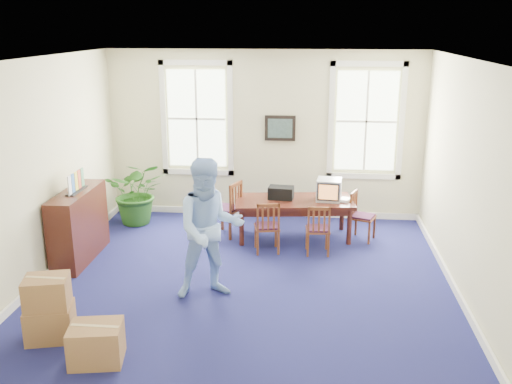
# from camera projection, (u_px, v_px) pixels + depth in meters

# --- Properties ---
(floor) EXTENTS (6.50, 6.50, 0.00)m
(floor) POSITION_uv_depth(u_px,v_px,m) (245.00, 286.00, 8.23)
(floor) COLOR navy
(floor) RESTS_ON ground
(ceiling) EXTENTS (6.50, 6.50, 0.00)m
(ceiling) POSITION_uv_depth(u_px,v_px,m) (244.00, 60.00, 7.32)
(ceiling) COLOR white
(ceiling) RESTS_ON ground
(wall_back) EXTENTS (6.50, 0.00, 6.50)m
(wall_back) POSITION_uv_depth(u_px,v_px,m) (265.00, 135.00, 10.87)
(wall_back) COLOR beige
(wall_back) RESTS_ON ground
(wall_front) EXTENTS (6.50, 0.00, 6.50)m
(wall_front) POSITION_uv_depth(u_px,v_px,m) (197.00, 283.00, 4.67)
(wall_front) COLOR beige
(wall_front) RESTS_ON ground
(wall_left) EXTENTS (0.00, 6.50, 6.50)m
(wall_left) POSITION_uv_depth(u_px,v_px,m) (34.00, 174.00, 8.06)
(wall_left) COLOR beige
(wall_left) RESTS_ON ground
(wall_right) EXTENTS (0.00, 6.50, 6.50)m
(wall_right) POSITION_uv_depth(u_px,v_px,m) (471.00, 186.00, 7.49)
(wall_right) COLOR beige
(wall_right) RESTS_ON ground
(baseboard_back) EXTENTS (6.00, 0.04, 0.12)m
(baseboard_back) POSITION_uv_depth(u_px,v_px,m) (264.00, 212.00, 11.28)
(baseboard_back) COLOR white
(baseboard_back) RESTS_ON ground
(baseboard_left) EXTENTS (0.04, 6.50, 0.12)m
(baseboard_left) POSITION_uv_depth(u_px,v_px,m) (47.00, 274.00, 8.49)
(baseboard_left) COLOR white
(baseboard_left) RESTS_ON ground
(baseboard_right) EXTENTS (0.04, 6.50, 0.12)m
(baseboard_right) POSITION_uv_depth(u_px,v_px,m) (457.00, 292.00, 7.93)
(baseboard_right) COLOR white
(baseboard_right) RESTS_ON ground
(window_left) EXTENTS (1.40, 0.12, 2.20)m
(window_left) POSITION_uv_depth(u_px,v_px,m) (197.00, 119.00, 10.89)
(window_left) COLOR white
(window_left) RESTS_ON ground
(window_right) EXTENTS (1.40, 0.12, 2.20)m
(window_right) POSITION_uv_depth(u_px,v_px,m) (366.00, 121.00, 10.59)
(window_right) COLOR white
(window_right) RESTS_ON ground
(wall_picture) EXTENTS (0.58, 0.06, 0.48)m
(wall_picture) POSITION_uv_depth(u_px,v_px,m) (280.00, 128.00, 10.76)
(wall_picture) COLOR black
(wall_picture) RESTS_ON ground
(conference_table) EXTENTS (2.14, 1.17, 0.70)m
(conference_table) POSITION_uv_depth(u_px,v_px,m) (294.00, 218.00, 10.04)
(conference_table) COLOR #431A11
(conference_table) RESTS_ON ground
(crt_tv) EXTENTS (0.46, 0.49, 0.38)m
(crt_tv) POSITION_uv_depth(u_px,v_px,m) (329.00, 190.00, 9.87)
(crt_tv) COLOR #B7B7BC
(crt_tv) RESTS_ON conference_table
(game_console) EXTENTS (0.22, 0.24, 0.05)m
(game_console) POSITION_uv_depth(u_px,v_px,m) (345.00, 200.00, 9.85)
(game_console) COLOR white
(game_console) RESTS_ON conference_table
(equipment_bag) EXTENTS (0.45, 0.32, 0.22)m
(equipment_bag) POSITION_uv_depth(u_px,v_px,m) (281.00, 193.00, 9.97)
(equipment_bag) COLOR black
(equipment_bag) RESTS_ON conference_table
(chair_near_left) EXTENTS (0.47, 0.47, 0.88)m
(chair_near_left) POSITION_uv_depth(u_px,v_px,m) (267.00, 226.00, 9.39)
(chair_near_left) COLOR brown
(chair_near_left) RESTS_ON ground
(chair_near_right) EXTENTS (0.41, 0.41, 0.85)m
(chair_near_right) POSITION_uv_depth(u_px,v_px,m) (318.00, 229.00, 9.31)
(chair_near_right) COLOR brown
(chair_near_right) RESTS_ON ground
(chair_end_left) EXTENTS (0.58, 0.58, 1.00)m
(chair_end_left) POSITION_uv_depth(u_px,v_px,m) (226.00, 208.00, 10.11)
(chair_end_left) COLOR brown
(chair_end_left) RESTS_ON ground
(chair_end_right) EXTENTS (0.50, 0.50, 0.86)m
(chair_end_right) POSITION_uv_depth(u_px,v_px,m) (363.00, 216.00, 9.90)
(chair_end_right) COLOR brown
(chair_end_right) RESTS_ON ground
(man) EXTENTS (1.14, 1.01, 1.96)m
(man) POSITION_uv_depth(u_px,v_px,m) (210.00, 229.00, 7.70)
(man) COLOR #99C1FE
(man) RESTS_ON ground
(credenza) EXTENTS (0.43, 1.48, 1.16)m
(credenza) POSITION_uv_depth(u_px,v_px,m) (79.00, 224.00, 9.05)
(credenza) COLOR #431A11
(credenza) RESTS_ON ground
(brochure_rack) EXTENTS (0.32, 0.76, 0.33)m
(brochure_rack) POSITION_uv_depth(u_px,v_px,m) (76.00, 179.00, 8.84)
(brochure_rack) COLOR #99999E
(brochure_rack) RESTS_ON credenza
(potted_plant) EXTENTS (1.23, 1.11, 1.22)m
(potted_plant) POSITION_uv_depth(u_px,v_px,m) (137.00, 192.00, 10.69)
(potted_plant) COLOR #235517
(potted_plant) RESTS_ON ground
(cardboard_boxes) EXTENTS (1.76, 1.76, 0.83)m
(cardboard_boxes) POSITION_uv_depth(u_px,v_px,m) (69.00, 303.00, 6.84)
(cardboard_boxes) COLOR #A06E43
(cardboard_boxes) RESTS_ON ground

